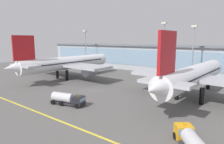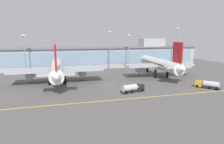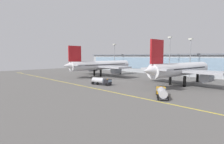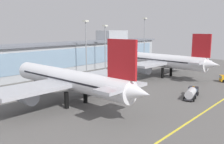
{
  "view_description": "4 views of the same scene",
  "coord_description": "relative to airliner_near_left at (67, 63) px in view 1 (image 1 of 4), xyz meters",
  "views": [
    {
      "loc": [
        41.96,
        -44.87,
        15.93
      ],
      "look_at": [
        4.25,
        4.06,
        5.7
      ],
      "focal_mm": 31.62,
      "sensor_mm": 36.0,
      "label": 1
    },
    {
      "loc": [
        -21.74,
        -81.87,
        19.88
      ],
      "look_at": [
        3.41,
        8.31,
        3.61
      ],
      "focal_mm": 32.81,
      "sensor_mm": 36.0,
      "label": 2
    },
    {
      "loc": [
        63.2,
        -63.39,
        11.94
      ],
      "look_at": [
        -7.91,
        3.55,
        3.44
      ],
      "focal_mm": 29.62,
      "sensor_mm": 36.0,
      "label": 3
    },
    {
      "loc": [
        -60.61,
        -42.26,
        19.32
      ],
      "look_at": [
        -0.59,
        10.68,
        5.24
      ],
      "focal_mm": 39.35,
      "sensor_mm": 36.0,
      "label": 4
    }
  ],
  "objects": [
    {
      "name": "ground_plane",
      "position": [
        21.36,
        -7.43,
        -6.31
      ],
      "size": [
        203.8,
        203.8,
        0.0
      ],
      "primitive_type": "plane",
      "color": "#5B5956"
    },
    {
      "name": "airliner_near_right",
      "position": [
        49.22,
        1.26,
        0.14
      ],
      "size": [
        34.38,
        47.13,
        17.61
      ],
      "rotation": [
        0.0,
        0.0,
        1.52
      ],
      "color": "black",
      "rests_on": "ground"
    },
    {
      "name": "apron_light_mast_far_east",
      "position": [
        -15.64,
        26.08,
        7.63
      ],
      "size": [
        1.8,
        1.8,
        20.9
      ],
      "color": "gray",
      "rests_on": "ground"
    },
    {
      "name": "taxiway_centreline_stripe",
      "position": [
        21.36,
        -29.43,
        -6.3
      ],
      "size": [
        163.04,
        0.5,
        0.01
      ],
      "primitive_type": "cube",
      "color": "yellow",
      "rests_on": "ground"
    },
    {
      "name": "apron_light_mast_west",
      "position": [
        30.06,
        25.77,
        8.72
      ],
      "size": [
        1.8,
        1.8,
        22.86
      ],
      "color": "gray",
      "rests_on": "ground"
    },
    {
      "name": "terminal_building",
      "position": [
        23.06,
        40.25,
        0.76
      ],
      "size": [
        148.57,
        14.0,
        18.51
      ],
      "color": "#ADB2B7",
      "rests_on": "ground"
    },
    {
      "name": "apron_light_mast_east",
      "position": [
        41.87,
        25.96,
        7.74
      ],
      "size": [
        1.8,
        1.8,
        21.1
      ],
      "color": "gray",
      "rests_on": "ground"
    },
    {
      "name": "fuel_tanker_truck",
      "position": [
        26.43,
        -21.95,
        -4.8
      ],
      "size": [
        9.36,
        4.76,
        2.9
      ],
      "rotation": [
        0.0,
        0.0,
        0.24
      ],
      "color": "black",
      "rests_on": "ground"
    },
    {
      "name": "baggage_tug_near",
      "position": [
        56.19,
        -24.35,
        -4.8
      ],
      "size": [
        7.37,
        8.69,
        2.9
      ],
      "rotation": [
        0.0,
        0.0,
        2.21
      ],
      "color": "black",
      "rests_on": "ground"
    },
    {
      "name": "airliner_near_left",
      "position": [
        0.0,
        0.0,
        0.0
      ],
      "size": [
        39.01,
        50.2,
        17.28
      ],
      "rotation": [
        0.0,
        0.0,
        1.56
      ],
      "color": "black",
      "rests_on": "ground"
    }
  ]
}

